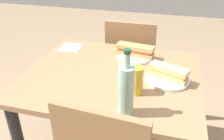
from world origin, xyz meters
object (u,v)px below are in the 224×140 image
Objects in this scene: baguette_sandwich_far at (135,50)px; water_bottle at (126,90)px; plate_near at (167,79)px; beer_glass at (137,80)px; baguette_sandwich_near at (168,72)px; knife_far at (136,51)px; knife_near at (170,73)px; chair_far at (132,62)px; plate_far at (135,56)px; dining_table at (112,91)px.

water_bottle is (0.06, -0.56, 0.07)m from baguette_sandwich_far.
beer_glass is (-0.14, -0.16, 0.06)m from plate_near.
baguette_sandwich_near is 0.72× the size of water_bottle.
knife_far reaches higher than plate_near.
chair_far is at bearing 119.14° from knife_near.
knife_near is at bearing -39.27° from baguette_sandwich_far.
knife_far is (-0.00, 0.05, 0.01)m from plate_far.
baguette_sandwich_near is at bearing 0.00° from plate_near.
baguette_sandwich_near is at bearing -52.77° from knife_far.
plate_near is 0.04m from baguette_sandwich_near.
beer_glass is at bearing -43.97° from dining_table.
plate_near is 1.39× the size of knife_near.
water_bottle reaches higher than dining_table.
chair_far is 0.45m from plate_far.
knife_near is at bearing -39.27° from plate_far.
water_bottle is at bearing -115.80° from plate_near.
baguette_sandwich_near is at bearing -98.25° from knife_near.
beer_glass is at bearing -131.39° from plate_near.
plate_far is 0.77× the size of water_bottle.
dining_table is 0.35m from baguette_sandwich_near.
beer_glass is (0.08, -0.40, 0.02)m from baguette_sandwich_far.
knife_near is 0.72× the size of plate_far.
dining_table is 0.43m from water_bottle.
water_bottle is at bearing -83.75° from baguette_sandwich_far.
water_bottle is (-0.16, -0.32, 0.11)m from plate_near.
knife_near is (0.01, 0.05, 0.01)m from plate_near.
chair_far is 4.83× the size of knife_far.
beer_glass reaches higher than dining_table.
knife_far is at bearing 74.22° from dining_table.
plate_far is 0.41m from beer_glass.
chair_far is at bearing 101.97° from beer_glass.
chair_far is at bearing 102.80° from plate_far.
chair_far is at bearing 104.25° from knife_far.
knife_far reaches higher than dining_table.
chair_far is at bearing 116.38° from baguette_sandwich_near.
plate_far is (-0.22, 0.24, 0.00)m from plate_near.
beer_glass is at bearing 84.17° from water_bottle.
beer_glass is at bearing -124.81° from knife_near.
beer_glass reaches higher than knife_near.
beer_glass reaches higher than chair_far.
dining_table is at bearing -109.87° from plate_far.
water_bottle is at bearing -65.51° from dining_table.
knife_near is at bearing 66.47° from water_bottle.
dining_table is 1.12× the size of chair_far.
baguette_sandwich_far reaches higher than dining_table.
baguette_sandwich_near is 0.37m from water_bottle.
baguette_sandwich_far is at bearing 0.00° from plate_far.
baguette_sandwich_near is (0.30, -0.61, 0.28)m from chair_far.
plate_far is at bearing -86.11° from knife_far.
baguette_sandwich_near is (0.00, 0.00, 0.04)m from plate_near.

